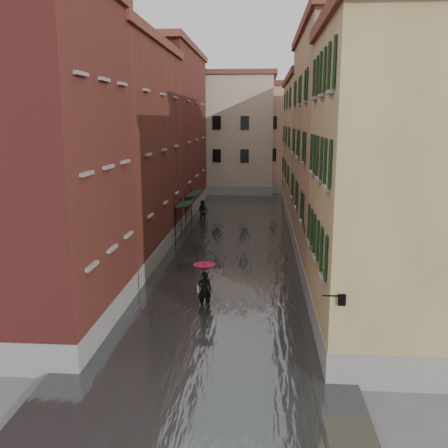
% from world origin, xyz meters
% --- Properties ---
extents(ground, '(120.00, 120.00, 0.00)m').
position_xyz_m(ground, '(0.00, 0.00, 0.00)').
color(ground, '#555558').
rests_on(ground, ground).
extents(floodwater, '(10.00, 60.00, 0.20)m').
position_xyz_m(floodwater, '(0.00, 13.00, 0.10)').
color(floodwater, '#3F4446').
rests_on(floodwater, ground).
extents(building_left_near, '(6.00, 8.00, 13.00)m').
position_xyz_m(building_left_near, '(-7.00, -2.00, 6.50)').
color(building_left_near, maroon).
rests_on(building_left_near, ground).
extents(building_left_mid, '(6.00, 14.00, 12.50)m').
position_xyz_m(building_left_mid, '(-7.00, 9.00, 6.25)').
color(building_left_mid, maroon).
rests_on(building_left_mid, ground).
extents(building_left_far, '(6.00, 16.00, 14.00)m').
position_xyz_m(building_left_far, '(-7.00, 24.00, 7.00)').
color(building_left_far, maroon).
rests_on(building_left_far, ground).
extents(building_right_near, '(6.00, 8.00, 11.50)m').
position_xyz_m(building_right_near, '(7.00, -2.00, 5.75)').
color(building_right_near, olive).
rests_on(building_right_near, ground).
extents(building_right_mid, '(6.00, 14.00, 13.00)m').
position_xyz_m(building_right_mid, '(7.00, 9.00, 6.50)').
color(building_right_mid, tan).
rests_on(building_right_mid, ground).
extents(building_right_far, '(6.00, 16.00, 11.50)m').
position_xyz_m(building_right_far, '(7.00, 24.00, 5.75)').
color(building_right_far, olive).
rests_on(building_right_far, ground).
extents(building_end_cream, '(12.00, 9.00, 13.00)m').
position_xyz_m(building_end_cream, '(-3.00, 38.00, 6.50)').
color(building_end_cream, '#B6A490').
rests_on(building_end_cream, ground).
extents(building_end_pink, '(10.00, 9.00, 12.00)m').
position_xyz_m(building_end_pink, '(6.00, 40.00, 6.00)').
color(building_end_pink, tan).
rests_on(building_end_pink, ground).
extents(awning_near, '(1.09, 2.72, 2.80)m').
position_xyz_m(awning_near, '(-3.49, 13.57, 2.46)').
color(awning_near, black).
rests_on(awning_near, ground).
extents(awning_far, '(1.09, 3.41, 2.80)m').
position_xyz_m(awning_far, '(-3.48, 18.61, 2.48)').
color(awning_far, black).
rests_on(awning_far, ground).
extents(wall_lantern, '(0.71, 0.22, 0.35)m').
position_xyz_m(wall_lantern, '(4.33, -6.00, 3.01)').
color(wall_lantern, black).
rests_on(wall_lantern, ground).
extents(window_planters, '(0.59, 8.18, 0.84)m').
position_xyz_m(window_planters, '(4.12, -0.65, 3.51)').
color(window_planters, brown).
rests_on(window_planters, ground).
extents(pedestrian_main, '(1.01, 1.01, 2.06)m').
position_xyz_m(pedestrian_main, '(-0.61, 0.52, 1.27)').
color(pedestrian_main, black).
rests_on(pedestrian_main, ground).
extents(pedestrian_far, '(0.92, 0.73, 1.82)m').
position_xyz_m(pedestrian_far, '(-2.91, 19.72, 0.91)').
color(pedestrian_far, black).
rests_on(pedestrian_far, ground).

